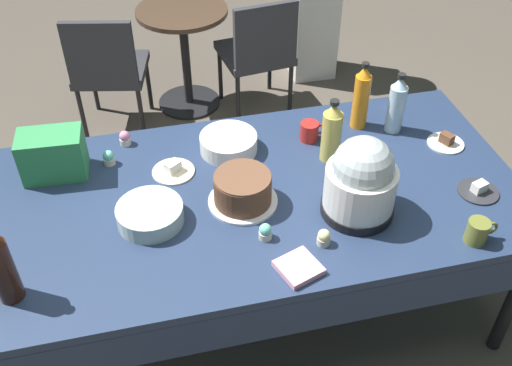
{
  "coord_description": "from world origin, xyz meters",
  "views": [
    {
      "loc": [
        -0.42,
        -1.76,
        2.36
      ],
      "look_at": [
        0.0,
        0.0,
        0.8
      ],
      "focal_mm": 41.51,
      "sensor_mm": 36.0,
      "label": 1
    }
  ],
  "objects_px": {
    "soda_bottle_water": "(397,105)",
    "soda_carton": "(53,155)",
    "cupcake_cocoa": "(265,232)",
    "soda_bottle_ginger_ale": "(332,132)",
    "cupcake_berry": "(324,238)",
    "cupcake_vanilla": "(394,102)",
    "maroon_chair_right": "(259,49)",
    "soda_bottle_cola": "(1,267)",
    "ceramic_snack_bowl": "(229,143)",
    "dessert_plate_cream": "(173,170)",
    "maroon_chair_left": "(108,66)",
    "dessert_plate_white": "(446,142)",
    "coffee_mug_red": "(310,131)",
    "cupcake_mint": "(125,138)",
    "glass_salad_bowl": "(150,214)",
    "round_cafe_table": "(184,40)",
    "frosted_layer_cake": "(243,190)",
    "dessert_plate_charcoal": "(478,190)",
    "cupcake_rose": "(109,158)",
    "coffee_mug_olive": "(478,231)",
    "slow_cooker": "(361,181)",
    "potluck_table": "(256,203)",
    "soda_bottle_orange_juice": "(361,97)"
  },
  "relations": [
    {
      "from": "potluck_table",
      "to": "dessert_plate_charcoal",
      "type": "relative_size",
      "value": 13.2
    },
    {
      "from": "coffee_mug_red",
      "to": "maroon_chair_left",
      "type": "distance_m",
      "value": 1.65
    },
    {
      "from": "ceramic_snack_bowl",
      "to": "maroon_chair_left",
      "type": "height_order",
      "value": "maroon_chair_left"
    },
    {
      "from": "dessert_plate_cream",
      "to": "soda_carton",
      "type": "xyz_separation_m",
      "value": [
        -0.48,
        0.11,
        0.09
      ]
    },
    {
      "from": "soda_carton",
      "to": "round_cafe_table",
      "type": "distance_m",
      "value": 1.77
    },
    {
      "from": "slow_cooker",
      "to": "soda_bottle_cola",
      "type": "relative_size",
      "value": 1.08
    },
    {
      "from": "cupcake_vanilla",
      "to": "potluck_table",
      "type": "bearing_deg",
      "value": -150.6
    },
    {
      "from": "soda_bottle_ginger_ale",
      "to": "soda_bottle_cola",
      "type": "bearing_deg",
      "value": -159.97
    },
    {
      "from": "frosted_layer_cake",
      "to": "maroon_chair_right",
      "type": "height_order",
      "value": "frosted_layer_cake"
    },
    {
      "from": "dessert_plate_white",
      "to": "maroon_chair_right",
      "type": "bearing_deg",
      "value": 108.06
    },
    {
      "from": "frosted_layer_cake",
      "to": "soda_bottle_water",
      "type": "height_order",
      "value": "soda_bottle_water"
    },
    {
      "from": "cupcake_mint",
      "to": "cupcake_rose",
      "type": "xyz_separation_m",
      "value": [
        -0.08,
        -0.13,
        0.0
      ]
    },
    {
      "from": "soda_bottle_cola",
      "to": "coffee_mug_red",
      "type": "height_order",
      "value": "soda_bottle_cola"
    },
    {
      "from": "soda_bottle_ginger_ale",
      "to": "soda_bottle_cola",
      "type": "distance_m",
      "value": 1.38
    },
    {
      "from": "slow_cooker",
      "to": "dessert_plate_cream",
      "type": "height_order",
      "value": "slow_cooker"
    },
    {
      "from": "dessert_plate_cream",
      "to": "coffee_mug_red",
      "type": "distance_m",
      "value": 0.64
    },
    {
      "from": "soda_bottle_water",
      "to": "soda_bottle_orange_juice",
      "type": "distance_m",
      "value": 0.16
    },
    {
      "from": "glass_salad_bowl",
      "to": "cupcake_rose",
      "type": "relative_size",
      "value": 3.84
    },
    {
      "from": "soda_bottle_water",
      "to": "maroon_chair_left",
      "type": "xyz_separation_m",
      "value": [
        -1.29,
        1.37,
        -0.39
      ]
    },
    {
      "from": "potluck_table",
      "to": "maroon_chair_right",
      "type": "bearing_deg",
      "value": 76.09
    },
    {
      "from": "frosted_layer_cake",
      "to": "ceramic_snack_bowl",
      "type": "xyz_separation_m",
      "value": [
        0.01,
        0.35,
        -0.03
      ]
    },
    {
      "from": "cupcake_vanilla",
      "to": "maroon_chair_right",
      "type": "xyz_separation_m",
      "value": [
        -0.39,
        1.21,
        -0.29
      ]
    },
    {
      "from": "cupcake_cocoa",
      "to": "soda_bottle_ginger_ale",
      "type": "xyz_separation_m",
      "value": [
        0.39,
        0.41,
        0.11
      ]
    },
    {
      "from": "soda_bottle_water",
      "to": "soda_carton",
      "type": "distance_m",
      "value": 1.51
    },
    {
      "from": "frosted_layer_cake",
      "to": "slow_cooker",
      "type": "xyz_separation_m",
      "value": [
        0.43,
        -0.16,
        0.09
      ]
    },
    {
      "from": "dessert_plate_charcoal",
      "to": "coffee_mug_olive",
      "type": "relative_size",
      "value": 1.34
    },
    {
      "from": "soda_bottle_water",
      "to": "maroon_chair_right",
      "type": "relative_size",
      "value": 0.35
    },
    {
      "from": "cupcake_cocoa",
      "to": "maroon_chair_left",
      "type": "distance_m",
      "value": 2.01
    },
    {
      "from": "dessert_plate_white",
      "to": "dessert_plate_charcoal",
      "type": "height_order",
      "value": "dessert_plate_white"
    },
    {
      "from": "dessert_plate_white",
      "to": "coffee_mug_red",
      "type": "bearing_deg",
      "value": 163.22
    },
    {
      "from": "cupcake_vanilla",
      "to": "maroon_chair_left",
      "type": "relative_size",
      "value": 0.08
    },
    {
      "from": "glass_salad_bowl",
      "to": "coffee_mug_red",
      "type": "xyz_separation_m",
      "value": [
        0.76,
        0.37,
        0.01
      ]
    },
    {
      "from": "dessert_plate_charcoal",
      "to": "coffee_mug_red",
      "type": "relative_size",
      "value": 1.35
    },
    {
      "from": "ceramic_snack_bowl",
      "to": "cupcake_mint",
      "type": "relative_size",
      "value": 3.76
    },
    {
      "from": "soda_bottle_ginger_ale",
      "to": "ceramic_snack_bowl",
      "type": "bearing_deg",
      "value": 159.51
    },
    {
      "from": "ceramic_snack_bowl",
      "to": "dessert_plate_cream",
      "type": "xyz_separation_m",
      "value": [
        -0.26,
        -0.1,
        -0.03
      ]
    },
    {
      "from": "ceramic_snack_bowl",
      "to": "maroon_chair_right",
      "type": "height_order",
      "value": "maroon_chair_right"
    },
    {
      "from": "soda_carton",
      "to": "potluck_table",
      "type": "bearing_deg",
      "value": -18.14
    },
    {
      "from": "cupcake_mint",
      "to": "soda_bottle_ginger_ale",
      "type": "distance_m",
      "value": 0.92
    },
    {
      "from": "soda_bottle_orange_juice",
      "to": "soda_bottle_water",
      "type": "bearing_deg",
      "value": -25.31
    },
    {
      "from": "coffee_mug_olive",
      "to": "coffee_mug_red",
      "type": "bearing_deg",
      "value": 118.89
    },
    {
      "from": "soda_carton",
      "to": "maroon_chair_right",
      "type": "xyz_separation_m",
      "value": [
        1.2,
        1.34,
        -0.36
      ]
    },
    {
      "from": "soda_carton",
      "to": "cupcake_berry",
      "type": "bearing_deg",
      "value": -30.46
    },
    {
      "from": "cupcake_mint",
      "to": "maroon_chair_left",
      "type": "height_order",
      "value": "maroon_chair_left"
    },
    {
      "from": "soda_bottle_ginger_ale",
      "to": "round_cafe_table",
      "type": "xyz_separation_m",
      "value": [
        -0.41,
        1.73,
        -0.39
      ]
    },
    {
      "from": "soda_bottle_cola",
      "to": "dessert_plate_cream",
      "type": "bearing_deg",
      "value": 40.7
    },
    {
      "from": "ceramic_snack_bowl",
      "to": "cupcake_berry",
      "type": "distance_m",
      "value": 0.68
    },
    {
      "from": "dessert_plate_charcoal",
      "to": "cupcake_rose",
      "type": "relative_size",
      "value": 2.47
    },
    {
      "from": "cupcake_berry",
      "to": "soda_bottle_water",
      "type": "distance_m",
      "value": 0.83
    },
    {
      "from": "coffee_mug_olive",
      "to": "maroon_chair_right",
      "type": "relative_size",
      "value": 0.15
    }
  ]
}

